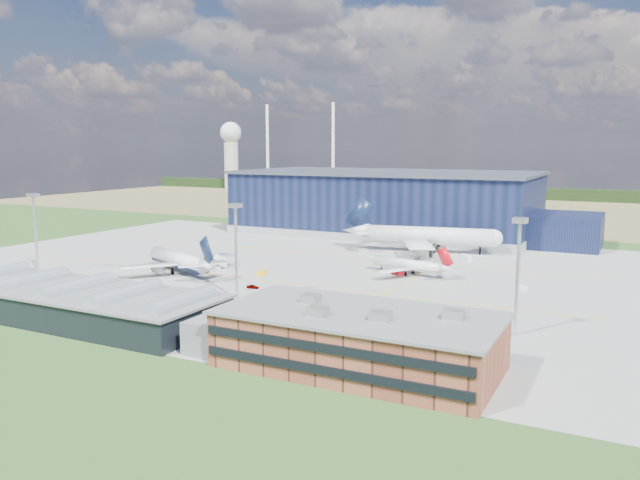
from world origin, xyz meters
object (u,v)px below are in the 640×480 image
Objects in this scene: car_a at (253,287)px; gse_tug_a at (41,288)px; light_mast_east at (518,257)px; airliner_widebody at (429,226)px; light_mast_west at (35,220)px; airliner_red at (407,259)px; airstair at (221,264)px; car_b at (343,316)px; gse_cart_b at (401,253)px; gse_van_b at (466,258)px; ops_building at (359,339)px; gse_cart_a at (521,288)px; hangar at (393,206)px; airliner_navy at (178,252)px; light_mast_center at (236,235)px; gse_tug_b at (262,273)px.

gse_tug_a is at bearing 106.28° from car_a.
airliner_widebody is (-44.00, 85.00, -6.38)m from light_mast_east.
light_mast_west reaches higher than airliner_red.
light_mast_east is at bearing -5.12° from airstair.
light_mast_east is 5.71× the size of car_b.
airliner_widebody is 73.66m from airstair.
airstair is 29.24m from car_a.
airliner_widebody is 13.86m from gse_cart_b.
airliner_widebody reaches higher than airliner_red.
light_mast_east reaches higher than gse_van_b.
ops_building is at bearing -8.22° from gse_tug_a.
hangar is at bearing 148.63° from gse_cart_a.
airliner_widebody is at bearing -30.70° from car_a.
airliner_navy is 11.58× the size of car_a.
gse_tug_a is at bearing -132.37° from gse_cart_a.
car_b is at bearing -146.76° from gse_van_b.
gse_tug_a is (-49.02, -16.00, -14.59)m from light_mast_center.
gse_cart_a is at bearing 13.30° from gse_tug_b.
gse_tug_a is 1.26× the size of car_a.
gse_van_b is (106.54, 75.16, -14.45)m from light_mast_west.
gse_van_b is at bearing -44.31° from car_a.
light_mast_west is at bearing 110.57° from car_b.
airliner_widebody is (53.79, 67.00, 2.97)m from airliner_navy.
gse_tug_a is 1.35× the size of gse_tug_b.
gse_van_b reaches higher than gse_cart_a.
car_a is (-67.35, 10.49, -14.88)m from light_mast_east.
light_mast_center is 7.67× the size of gse_tug_b.
airliner_widebody is at bearing 43.05° from light_mast_west.
light_mast_west is at bearing 48.85° from airliner_navy.
gse_tug_b is at bearing -127.47° from airliner_widebody.
light_mast_west and light_mast_center have the same top height.
airliner_navy is at bearing -103.47° from hangar.
light_mast_west is 7.15× the size of car_a.
airliner_red is 39.94m from airliner_widebody.
gse_van_b is 22.27m from gse_cart_b.
ops_building is 10.46× the size of airstair.
light_mast_center reaches higher than airliner_navy.
airliner_red is 10.45× the size of gse_cart_b.
hangar is at bearing 120.05° from light_mast_east.
airliner_red is 6.84× the size of gse_tug_a.
car_b is (79.30, 11.44, -0.18)m from gse_tug_a.
hangar is 6.30× the size of light_mast_center.
light_mast_center is 5.23× the size of airstair.
hangar reaches higher than gse_tug_a.
gse_tug_a is 1.53× the size of gse_cart_b.
light_mast_west is 42.39m from airliner_navy.
gse_tug_b is 67.31m from gse_van_b.
airliner_red is 97.96m from gse_tug_a.
gse_cart_a is at bearing 78.14° from ops_building.
gse_tug_b is at bearing -154.81° from gse_cart_b.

